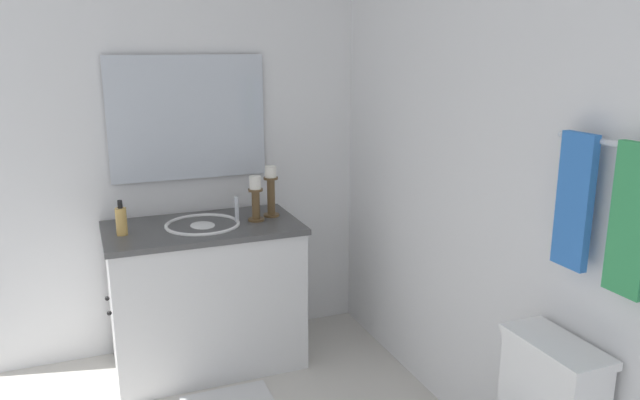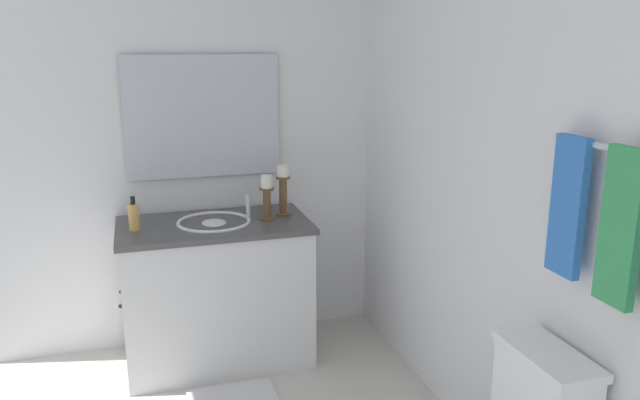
# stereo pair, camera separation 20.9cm
# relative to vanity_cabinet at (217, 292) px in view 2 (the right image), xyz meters

# --- Properties ---
(wall_back) EXTENTS (2.74, 0.04, 2.45)m
(wall_back) POSITION_rel_vanity_cabinet_xyz_m (1.05, 1.02, 0.82)
(wall_back) COLOR white
(wall_back) RESTS_ON ground
(wall_left) EXTENTS (0.04, 2.29, 2.45)m
(wall_left) POSITION_rel_vanity_cabinet_xyz_m (-0.33, -0.13, 0.82)
(wall_left) COLOR white
(wall_left) RESTS_ON ground
(vanity_cabinet) EXTENTS (0.58, 1.03, 0.81)m
(vanity_cabinet) POSITION_rel_vanity_cabinet_xyz_m (0.00, 0.00, 0.00)
(vanity_cabinet) COLOR silver
(vanity_cabinet) RESTS_ON ground
(sink_basin) EXTENTS (0.40, 0.40, 0.24)m
(sink_basin) POSITION_rel_vanity_cabinet_xyz_m (-0.00, 0.00, 0.36)
(sink_basin) COLOR white
(sink_basin) RESTS_ON vanity_cabinet
(mirror) EXTENTS (0.02, 0.86, 0.68)m
(mirror) POSITION_rel_vanity_cabinet_xyz_m (-0.28, 0.00, 0.94)
(mirror) COLOR silver
(candle_holder_tall) EXTENTS (0.09, 0.09, 0.29)m
(candle_holder_tall) POSITION_rel_vanity_cabinet_xyz_m (-0.04, 0.40, 0.55)
(candle_holder_tall) COLOR brown
(candle_holder_tall) RESTS_ON vanity_cabinet
(candle_holder_short) EXTENTS (0.09, 0.09, 0.25)m
(candle_holder_short) POSITION_rel_vanity_cabinet_xyz_m (0.02, 0.29, 0.53)
(candle_holder_short) COLOR brown
(candle_holder_short) RESTS_ON vanity_cabinet
(soap_bottle) EXTENTS (0.06, 0.06, 0.18)m
(soap_bottle) POSITION_rel_vanity_cabinet_xyz_m (0.02, -0.41, 0.48)
(soap_bottle) COLOR #E5B259
(soap_bottle) RESTS_ON vanity_cabinet
(towel_bar) EXTENTS (0.68, 0.02, 0.02)m
(towel_bar) POSITION_rel_vanity_cabinet_xyz_m (1.85, 0.96, 1.04)
(towel_bar) COLOR silver
(towel_near_vanity) EXTENTS (0.14, 0.03, 0.46)m
(towel_near_vanity) POSITION_rel_vanity_cabinet_xyz_m (1.62, 0.94, 0.83)
(towel_near_vanity) COLOR blue
(towel_near_vanity) RESTS_ON towel_bar
(towel_center) EXTENTS (0.14, 0.03, 0.47)m
(towel_center) POSITION_rel_vanity_cabinet_xyz_m (1.85, 0.94, 0.82)
(towel_center) COLOR #389E59
(towel_center) RESTS_ON towel_bar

